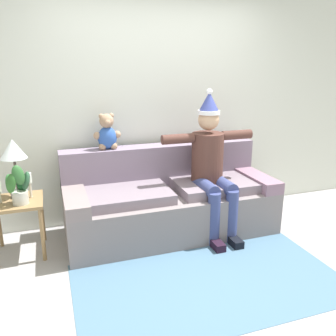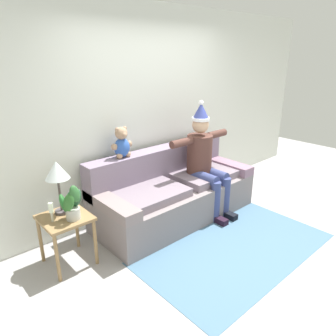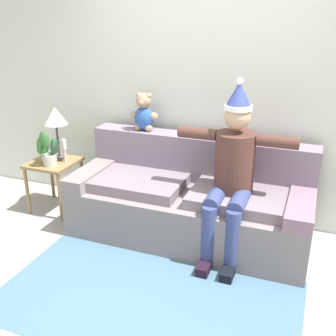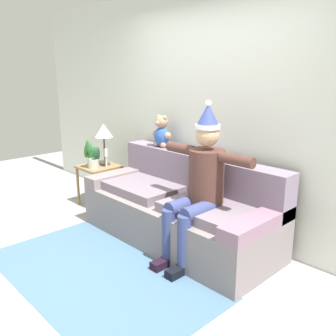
{
  "view_description": "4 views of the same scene",
  "coord_description": "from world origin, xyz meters",
  "px_view_note": "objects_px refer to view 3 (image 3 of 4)",
  "views": [
    {
      "loc": [
        -1.18,
        -2.39,
        1.76
      ],
      "look_at": [
        -0.06,
        0.87,
        0.76
      ],
      "focal_mm": 37.94,
      "sensor_mm": 36.0,
      "label": 1
    },
    {
      "loc": [
        -2.61,
        -1.8,
        2.1
      ],
      "look_at": [
        -0.2,
        0.91,
        0.77
      ],
      "focal_mm": 33.67,
      "sensor_mm": 36.0,
      "label": 2
    },
    {
      "loc": [
        1.03,
        -2.27,
        2.02
      ],
      "look_at": [
        -0.14,
        0.78,
        0.75
      ],
      "focal_mm": 42.92,
      "sensor_mm": 36.0,
      "label": 3
    },
    {
      "loc": [
        2.58,
        -1.63,
        1.8
      ],
      "look_at": [
        -0.11,
        0.94,
        0.8
      ],
      "focal_mm": 39.26,
      "sensor_mm": 36.0,
      "label": 4
    }
  ],
  "objects_px": {
    "couch": "(191,200)",
    "teddy_bear": "(144,114)",
    "side_table": "(54,170)",
    "table_lamp": "(56,119)",
    "person_seated": "(232,170)",
    "potted_plant": "(48,150)",
    "candle_tall": "(40,149)",
    "candle_short": "(64,147)"
  },
  "relations": [
    {
      "from": "couch",
      "to": "teddy_bear",
      "type": "height_order",
      "value": "teddy_bear"
    },
    {
      "from": "side_table",
      "to": "table_lamp",
      "type": "distance_m",
      "value": 0.54
    },
    {
      "from": "couch",
      "to": "person_seated",
      "type": "distance_m",
      "value": 0.62
    },
    {
      "from": "potted_plant",
      "to": "person_seated",
      "type": "bearing_deg",
      "value": -0.88
    },
    {
      "from": "table_lamp",
      "to": "candle_tall",
      "type": "bearing_deg",
      "value": -141.88
    },
    {
      "from": "person_seated",
      "to": "table_lamp",
      "type": "xyz_separation_m",
      "value": [
        -1.91,
        0.23,
        0.21
      ]
    },
    {
      "from": "candle_short",
      "to": "potted_plant",
      "type": "bearing_deg",
      "value": -120.55
    },
    {
      "from": "person_seated",
      "to": "candle_tall",
      "type": "distance_m",
      "value": 2.07
    },
    {
      "from": "person_seated",
      "to": "couch",
      "type": "bearing_deg",
      "value": 157.3
    },
    {
      "from": "table_lamp",
      "to": "couch",
      "type": "bearing_deg",
      "value": -2.41
    },
    {
      "from": "person_seated",
      "to": "potted_plant",
      "type": "relative_size",
      "value": 3.92
    },
    {
      "from": "couch",
      "to": "person_seated",
      "type": "bearing_deg",
      "value": -22.7
    },
    {
      "from": "side_table",
      "to": "table_lamp",
      "type": "bearing_deg",
      "value": 79.95
    },
    {
      "from": "candle_tall",
      "to": "potted_plant",
      "type": "bearing_deg",
      "value": -27.19
    },
    {
      "from": "couch",
      "to": "person_seated",
      "type": "relative_size",
      "value": 1.44
    },
    {
      "from": "table_lamp",
      "to": "candle_tall",
      "type": "relative_size",
      "value": 2.73
    },
    {
      "from": "person_seated",
      "to": "table_lamp",
      "type": "relative_size",
      "value": 2.74
    },
    {
      "from": "teddy_bear",
      "to": "candle_tall",
      "type": "relative_size",
      "value": 1.87
    },
    {
      "from": "table_lamp",
      "to": "person_seated",
      "type": "bearing_deg",
      "value": -7.0
    },
    {
      "from": "teddy_bear",
      "to": "candle_short",
      "type": "distance_m",
      "value": 0.91
    },
    {
      "from": "candle_short",
      "to": "person_seated",
      "type": "bearing_deg",
      "value": -5.67
    },
    {
      "from": "potted_plant",
      "to": "couch",
      "type": "bearing_deg",
      "value": 5.51
    },
    {
      "from": "side_table",
      "to": "couch",
      "type": "bearing_deg",
      "value": 1.24
    },
    {
      "from": "side_table",
      "to": "candle_short",
      "type": "distance_m",
      "value": 0.29
    },
    {
      "from": "side_table",
      "to": "candle_tall",
      "type": "height_order",
      "value": "candle_tall"
    },
    {
      "from": "side_table",
      "to": "potted_plant",
      "type": "xyz_separation_m",
      "value": [
        0.04,
        -0.11,
        0.26
      ]
    },
    {
      "from": "teddy_bear",
      "to": "potted_plant",
      "type": "distance_m",
      "value": 1.04
    },
    {
      "from": "teddy_bear",
      "to": "table_lamp",
      "type": "bearing_deg",
      "value": -167.08
    },
    {
      "from": "side_table",
      "to": "candle_tall",
      "type": "relative_size",
      "value": 2.68
    },
    {
      "from": "table_lamp",
      "to": "candle_short",
      "type": "xyz_separation_m",
      "value": [
        0.11,
        -0.06,
        -0.28
      ]
    },
    {
      "from": "couch",
      "to": "teddy_bear",
      "type": "relative_size",
      "value": 5.79
    },
    {
      "from": "person_seated",
      "to": "table_lamp",
      "type": "distance_m",
      "value": 1.94
    },
    {
      "from": "teddy_bear",
      "to": "side_table",
      "type": "bearing_deg",
      "value": -161.78
    },
    {
      "from": "teddy_bear",
      "to": "side_table",
      "type": "height_order",
      "value": "teddy_bear"
    },
    {
      "from": "couch",
      "to": "candle_short",
      "type": "xyz_separation_m",
      "value": [
        -1.39,
        0.01,
        0.36
      ]
    },
    {
      "from": "side_table",
      "to": "potted_plant",
      "type": "relative_size",
      "value": 1.4
    },
    {
      "from": "teddy_bear",
      "to": "potted_plant",
      "type": "xyz_separation_m",
      "value": [
        -0.88,
        -0.41,
        -0.35
      ]
    },
    {
      "from": "teddy_bear",
      "to": "couch",
      "type": "bearing_deg",
      "value": -24.59
    },
    {
      "from": "candle_tall",
      "to": "candle_short",
      "type": "height_order",
      "value": "candle_short"
    },
    {
      "from": "couch",
      "to": "candle_short",
      "type": "height_order",
      "value": "couch"
    },
    {
      "from": "candle_tall",
      "to": "side_table",
      "type": "bearing_deg",
      "value": 8.67
    },
    {
      "from": "potted_plant",
      "to": "candle_tall",
      "type": "height_order",
      "value": "potted_plant"
    }
  ]
}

